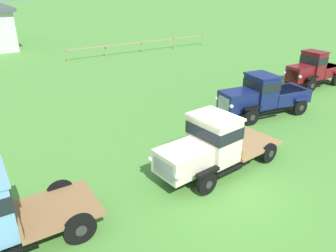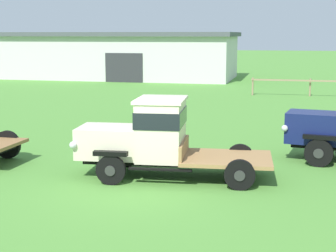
{
  "view_description": "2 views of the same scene",
  "coord_description": "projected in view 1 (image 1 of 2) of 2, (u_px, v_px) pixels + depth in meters",
  "views": [
    {
      "loc": [
        -6.73,
        -6.91,
        6.5
      ],
      "look_at": [
        0.01,
        3.36,
        1.0
      ],
      "focal_mm": 35.0,
      "sensor_mm": 36.0,
      "label": 1
    },
    {
      "loc": [
        3.74,
        -12.43,
        3.89
      ],
      "look_at": [
        0.01,
        3.36,
        1.0
      ],
      "focal_mm": 55.0,
      "sensor_mm": 36.0,
      "label": 2
    }
  ],
  "objects": [
    {
      "name": "ground_plane",
      "position": [
        221.0,
        186.0,
        11.3
      ],
      "size": [
        240.0,
        240.0,
        0.0
      ],
      "primitive_type": "plane",
      "color": "#518E38"
    },
    {
      "name": "paddock_fence",
      "position": [
        142.0,
        44.0,
        31.55
      ],
      "size": [
        14.84,
        0.56,
        1.14
      ],
      "color": "#997F60",
      "rests_on": "ground"
    },
    {
      "name": "vintage_truck_midrow_center",
      "position": [
        209.0,
        145.0,
        11.64
      ],
      "size": [
        5.51,
        2.42,
        2.19
      ],
      "color": "black",
      "rests_on": "ground"
    },
    {
      "name": "vintage_truck_far_side",
      "position": [
        263.0,
        95.0,
        16.79
      ],
      "size": [
        5.24,
        2.49,
        2.2
      ],
      "color": "black",
      "rests_on": "ground"
    },
    {
      "name": "vintage_truck_back_of_row",
      "position": [
        314.0,
        70.0,
        21.38
      ],
      "size": [
        4.53,
        1.86,
        2.35
      ],
      "color": "black",
      "rests_on": "ground"
    }
  ]
}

